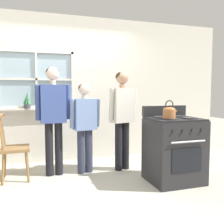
% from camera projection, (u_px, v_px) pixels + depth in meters
% --- Properties ---
extents(ground_plane, '(16.00, 16.00, 0.00)m').
position_uv_depth(ground_plane, '(84.00, 185.00, 3.47)').
color(ground_plane, '#B2AD9E').
extents(wall_back, '(6.40, 0.16, 2.70)m').
position_uv_depth(wall_back, '(70.00, 89.00, 4.69)').
color(wall_back, silver).
rests_on(wall_back, ground_plane).
extents(chair_by_window, '(0.41, 0.43, 0.97)m').
position_uv_depth(chair_by_window, '(14.00, 149.00, 3.66)').
color(chair_by_window, olive).
rests_on(chair_by_window, ground_plane).
extents(person_elderly_left, '(0.53, 0.22, 1.67)m').
position_uv_depth(person_elderly_left, '(53.00, 111.00, 3.82)').
color(person_elderly_left, black).
rests_on(person_elderly_left, ground_plane).
extents(person_teen_center, '(0.50, 0.26, 1.43)m').
position_uv_depth(person_teen_center, '(85.00, 120.00, 3.95)').
color(person_teen_center, '#2D3347').
rests_on(person_teen_center, ground_plane).
extents(person_adult_right, '(0.53, 0.30, 1.62)m').
position_uv_depth(person_adult_right, '(122.00, 111.00, 4.10)').
color(person_adult_right, black).
rests_on(person_adult_right, ground_plane).
extents(stove, '(0.73, 0.68, 1.08)m').
position_uv_depth(stove, '(174.00, 149.00, 3.59)').
color(stove, '#232326').
rests_on(stove, ground_plane).
extents(kettle, '(0.21, 0.17, 0.25)m').
position_uv_depth(kettle, '(169.00, 112.00, 3.37)').
color(kettle, '#A86638').
rests_on(kettle, stove).
extents(potted_plant, '(0.13, 0.12, 0.31)m').
position_uv_depth(potted_plant, '(27.00, 102.00, 4.39)').
color(potted_plant, '#42474C').
rests_on(potted_plant, wall_back).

